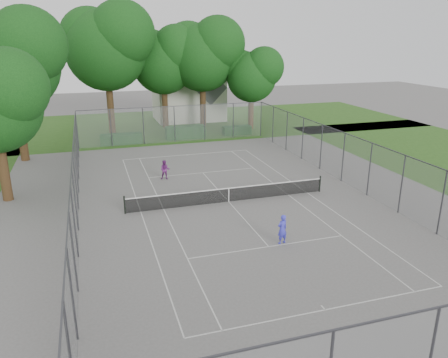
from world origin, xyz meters
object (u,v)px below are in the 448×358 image
object	(u,v)px
woman_player	(165,170)
girl_player	(282,229)
tennis_net	(229,194)
house	(188,86)

from	to	relation	value
woman_player	girl_player	bearing A→B (deg)	-57.69
tennis_net	woman_player	bearing A→B (deg)	117.68
house	girl_player	xyz separation A→B (m)	(-3.28, -34.76, -3.27)
tennis_net	girl_player	bearing A→B (deg)	-82.96
tennis_net	woman_player	distance (m)	6.45
tennis_net	house	distance (m)	29.01
tennis_net	house	xyz separation A→B (m)	(4.05, 28.51, 3.53)
house	girl_player	size ratio (longest dim) A/B	6.50
tennis_net	woman_player	size ratio (longest dim) A/B	9.08
house	woman_player	size ratio (longest dim) A/B	7.08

